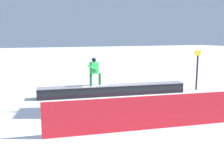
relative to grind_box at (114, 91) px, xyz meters
The scene contains 5 objects.
ground_plane 0.25m from the grind_box, ahead, with size 120.00×120.00×0.00m, color white.
grind_box is the anchor object (origin of this frame).
snowboarder 1.48m from the grind_box, ahead, with size 1.52×0.60×1.43m.
safety_fence 4.90m from the grind_box, 90.00° to the left, with size 8.27×0.06×1.12m, color red.
trail_marker 5.07m from the grind_box, behind, with size 0.40×0.10×2.27m.
Camera 1 is at (4.72, 11.43, 3.02)m, focal length 38.99 mm.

